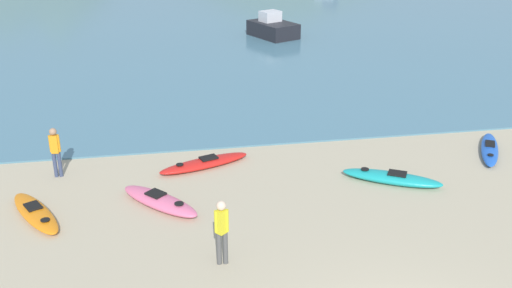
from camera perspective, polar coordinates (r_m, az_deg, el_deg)
name	(u,v)px	position (r m, az deg, el deg)	size (l,w,h in m)	color
kayak_on_sand_0	(204,163)	(19.87, -4.94, -1.82)	(3.21, 1.71, 0.33)	red
kayak_on_sand_1	(35,213)	(17.95, -20.27, -6.15)	(1.99, 2.90, 0.30)	orange
kayak_on_sand_2	(490,149)	(22.43, 21.36, -0.45)	(1.98, 2.96, 0.30)	blue
kayak_on_sand_3	(160,201)	(17.59, -9.17, -5.37)	(2.51, 2.66, 0.39)	#E5668C
kayak_on_sand_4	(392,178)	(19.21, 12.82, -3.16)	(3.06, 2.16, 0.38)	teal
person_near_foreground	(222,228)	(14.47, -3.29, -8.03)	(0.35, 0.30, 1.72)	#4C4C4C
person_near_waterline	(55,149)	(19.85, -18.57, -0.47)	(0.34, 0.23, 1.66)	#384260
moored_boat_0	(273,28)	(38.00, 1.61, 10.98)	(3.07, 3.63, 1.56)	black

